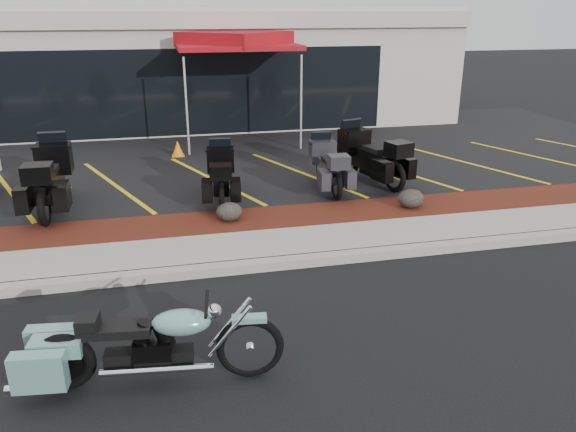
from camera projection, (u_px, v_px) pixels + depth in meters
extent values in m
plane|color=black|center=(253.00, 298.00, 8.09)|extent=(90.00, 90.00, 0.00)
cube|color=gray|center=(244.00, 267.00, 8.89)|extent=(24.00, 0.25, 0.15)
cube|color=gray|center=(237.00, 249.00, 9.53)|extent=(24.00, 1.20, 0.15)
cube|color=#3C0F0D|center=(228.00, 224.00, 10.62)|extent=(24.00, 1.20, 0.16)
cube|color=black|center=(203.00, 156.00, 15.56)|extent=(26.00, 9.60, 0.15)
cube|color=#A7A297|center=(186.00, 64.00, 20.65)|extent=(18.00, 8.00, 4.00)
cube|color=black|center=(194.00, 92.00, 17.18)|extent=(12.00, 0.06, 2.60)
cube|color=#A7A297|center=(190.00, 20.00, 16.43)|extent=(18.00, 0.30, 0.50)
ellipsoid|color=black|center=(229.00, 212.00, 10.54)|extent=(0.49, 0.41, 0.35)
ellipsoid|color=black|center=(411.00, 198.00, 11.23)|extent=(0.53, 0.44, 0.37)
cone|color=orange|center=(178.00, 148.00, 15.19)|extent=(0.40, 0.40, 0.42)
cylinder|color=silver|center=(196.00, 108.00, 14.83)|extent=(0.06, 0.06, 2.59)
cylinder|color=silver|center=(306.00, 101.00, 15.88)|extent=(0.06, 0.06, 2.59)
cylinder|color=silver|center=(175.00, 92.00, 17.60)|extent=(0.06, 0.06, 2.59)
cylinder|color=silver|center=(270.00, 88.00, 18.65)|extent=(0.06, 0.06, 2.59)
cube|color=maroon|center=(235.00, 45.00, 16.23)|extent=(3.81, 3.81, 0.14)
cube|color=maroon|center=(235.00, 38.00, 16.17)|extent=(3.48, 3.48, 0.39)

